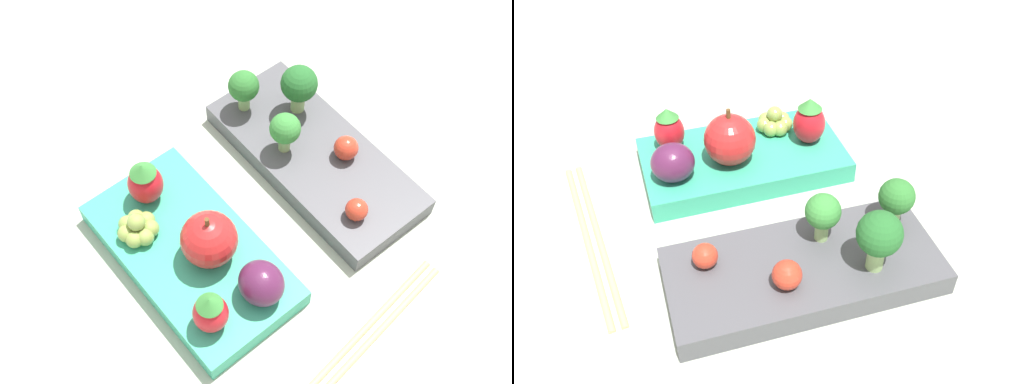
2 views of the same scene
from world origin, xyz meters
TOP-DOWN VIEW (x-y plane):
  - ground_plane at (0.00, 0.00)m, footprint 4.00×4.00m
  - bento_box_savoury at (-0.01, 0.08)m, footprint 0.22×0.10m
  - bento_box_fruit at (0.00, -0.08)m, footprint 0.20×0.11m
  - broccoli_floret_0 at (-0.03, 0.05)m, footprint 0.03×0.03m
  - broccoli_floret_1 at (-0.09, 0.06)m, footprint 0.03×0.03m
  - broccoli_floret_2 at (-0.06, 0.10)m, footprint 0.04×0.04m
  - cherry_tomato_0 at (0.01, 0.09)m, footprint 0.02×0.02m
  - cherry_tomato_1 at (0.07, 0.05)m, footprint 0.02×0.02m
  - apple at (0.01, -0.07)m, footprint 0.05×0.05m
  - strawberry_0 at (0.07, -0.11)m, footprint 0.03×0.03m
  - strawberry_1 at (-0.07, -0.08)m, footprint 0.03×0.03m
  - plum at (0.07, -0.06)m, footprint 0.04×0.04m
  - grape_cluster at (-0.04, -0.11)m, footprint 0.04×0.04m
  - chopsticks_pair at (0.15, -0.02)m, footprint 0.04×0.21m

SIDE VIEW (x-z plane):
  - ground_plane at x=0.00m, z-range 0.00..0.00m
  - chopsticks_pair at x=0.15m, z-range 0.00..0.01m
  - bento_box_savoury at x=-0.01m, z-range 0.00..0.02m
  - bento_box_fruit at x=0.00m, z-range 0.00..0.02m
  - grape_cluster at x=-0.04m, z-range 0.02..0.04m
  - cherry_tomato_1 at x=0.07m, z-range 0.02..0.04m
  - cherry_tomato_0 at x=0.01m, z-range 0.02..0.04m
  - plum at x=0.07m, z-range 0.02..0.06m
  - strawberry_0 at x=0.07m, z-range 0.02..0.07m
  - strawberry_1 at x=-0.07m, z-range 0.02..0.07m
  - apple at x=0.01m, z-range 0.02..0.08m
  - broccoli_floret_0 at x=-0.03m, z-range 0.03..0.07m
  - broccoli_floret_1 at x=-0.09m, z-range 0.03..0.07m
  - broccoli_floret_2 at x=-0.06m, z-range 0.03..0.08m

